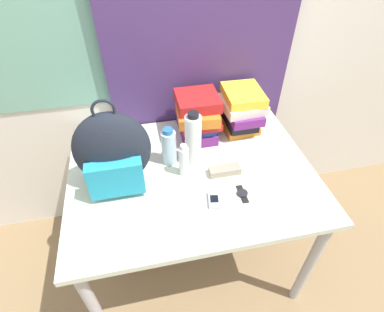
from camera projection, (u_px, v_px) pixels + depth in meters
wall_back at (169, 30)px, 1.49m from camera, size 6.00×0.06×2.50m
curtain_blue at (201, 32)px, 1.47m from camera, size 0.99×0.04×2.50m
desk at (192, 184)px, 1.50m from camera, size 1.16×0.87×0.76m
backpack at (113, 152)px, 1.27m from camera, size 0.33×0.21×0.43m
book_stack_left at (197, 116)px, 1.58m from camera, size 0.23×0.29×0.24m
book_stack_center at (241, 110)px, 1.61m from camera, size 0.23×0.27×0.23m
water_bottle at (169, 147)px, 1.43m from camera, size 0.07×0.07×0.20m
sports_bottle at (193, 139)px, 1.41m from camera, size 0.08×0.08×0.28m
sunscreen_bottle at (184, 161)px, 1.37m from camera, size 0.05×0.05×0.17m
cell_phone at (214, 200)px, 1.30m from camera, size 0.06×0.10×0.02m
sunglasses_case at (225, 170)px, 1.42m from camera, size 0.15×0.06×0.04m
wristwatch at (242, 194)px, 1.33m from camera, size 0.05×0.10×0.01m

